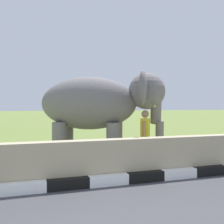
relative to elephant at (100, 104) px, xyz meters
name	(u,v)px	position (x,y,z in m)	size (l,w,h in m)	color
striped_curb	(46,186)	(-1.87, -2.61, -1.72)	(16.20, 0.20, 0.24)	white
barrier_parapet	(144,158)	(0.48, -2.31, -1.34)	(28.00, 0.36, 1.00)	tan
elephant	(100,104)	(0.00, 0.00, 0.00)	(4.03, 3.23, 2.84)	slate
person_handler	(145,134)	(1.21, -0.85, -0.91)	(0.44, 0.59, 1.66)	navy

